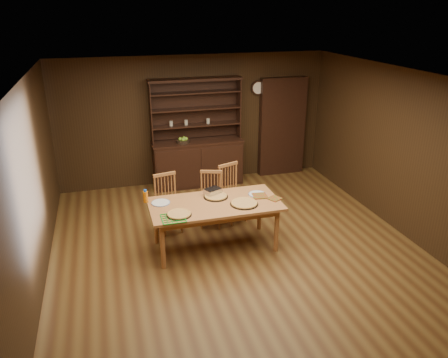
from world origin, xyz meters
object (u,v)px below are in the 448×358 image
object	(u,v)px
chair_right	(231,191)
juice_bottle	(146,196)
china_hutch	(197,157)
chair_center	(211,197)
dining_table	(215,208)
chair_left	(168,201)

from	to	relation	value
chair_right	juice_bottle	world-z (taller)	chair_right
juice_bottle	china_hutch	bearing A→B (deg)	60.45
chair_center	juice_bottle	xyz separation A→B (m)	(-1.12, -0.48, 0.35)
dining_table	juice_bottle	xyz separation A→B (m)	(-0.98, 0.31, 0.17)
chair_left	juice_bottle	world-z (taller)	chair_left
chair_left	chair_center	size ratio (longest dim) A/B	1.04
chair_center	chair_right	world-z (taller)	chair_right
dining_table	china_hutch	bearing A→B (deg)	83.28
juice_bottle	chair_left	bearing A→B (deg)	50.52
chair_center	chair_right	size ratio (longest dim) A/B	0.93
china_hutch	chair_left	distance (m)	2.02
chair_center	chair_right	distance (m)	0.38
chair_center	chair_right	xyz separation A→B (m)	(0.37, 0.07, 0.04)
china_hutch	dining_table	size ratio (longest dim) A/B	1.12
chair_right	chair_center	bearing A→B (deg)	169.25
chair_center	dining_table	bearing A→B (deg)	-81.99
dining_table	chair_left	bearing A→B (deg)	127.67
dining_table	chair_right	size ratio (longest dim) A/B	1.93
china_hutch	chair_right	distance (m)	1.74
chair_center	chair_right	bearing A→B (deg)	27.76
dining_table	juice_bottle	world-z (taller)	juice_bottle
chair_left	chair_center	world-z (taller)	chair_left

